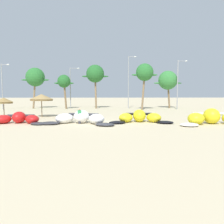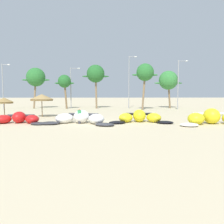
{
  "view_description": "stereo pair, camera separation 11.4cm",
  "coord_description": "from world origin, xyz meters",
  "px_view_note": "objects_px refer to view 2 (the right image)",
  "views": [
    {
      "loc": [
        0.23,
        -23.73,
        3.17
      ],
      "look_at": [
        1.03,
        2.0,
        1.0
      ],
      "focal_mm": 36.33,
      "sensor_mm": 36.0,
      "label": 1
    },
    {
      "loc": [
        0.35,
        -23.73,
        3.17
      ],
      "look_at": [
        1.03,
        2.0,
        1.0
      ],
      "focal_mm": 36.33,
      "sensor_mm": 36.0,
      "label": 2
    }
  ],
  "objects_px": {
    "beach_umbrella_near_van": "(4,101)",
    "person_by_umbrellas": "(79,116)",
    "kite_left": "(80,118)",
    "lamppost_east_center": "(129,80)",
    "palm_left": "(64,82)",
    "palm_center_left": "(145,73)",
    "kite_far_left": "(18,119)",
    "palm_leftmost": "(36,77)",
    "palm_center_right": "(168,80)",
    "beach_umbrella_middle": "(42,97)",
    "lamppost_west_center": "(72,85)",
    "lamppost_west": "(3,84)",
    "palm_left_of_gap": "(96,74)",
    "kite_center": "(214,118)",
    "kite_left_of_center": "(140,118)",
    "lamppost_east": "(179,82)"
  },
  "relations": [
    {
      "from": "kite_far_left",
      "to": "palm_center_left",
      "type": "bearing_deg",
      "value": 48.36
    },
    {
      "from": "palm_center_right",
      "to": "lamppost_west",
      "type": "bearing_deg",
      "value": -174.98
    },
    {
      "from": "kite_left",
      "to": "palm_left_of_gap",
      "type": "xyz_separation_m",
      "value": [
        0.58,
        22.89,
        6.45
      ]
    },
    {
      "from": "lamppost_west_center",
      "to": "palm_left",
      "type": "bearing_deg",
      "value": -124.65
    },
    {
      "from": "palm_left_of_gap",
      "to": "palm_center_right",
      "type": "relative_size",
      "value": 1.15
    },
    {
      "from": "kite_left",
      "to": "palm_left",
      "type": "xyz_separation_m",
      "value": [
        -5.56,
        22.03,
        4.84
      ]
    },
    {
      "from": "beach_umbrella_middle",
      "to": "palm_center_right",
      "type": "height_order",
      "value": "palm_center_right"
    },
    {
      "from": "lamppost_west_center",
      "to": "lamppost_east_center",
      "type": "bearing_deg",
      "value": -0.57
    },
    {
      "from": "kite_left_of_center",
      "to": "palm_left",
      "type": "bearing_deg",
      "value": 119.22
    },
    {
      "from": "beach_umbrella_middle",
      "to": "lamppost_west",
      "type": "distance_m",
      "value": 17.98
    },
    {
      "from": "kite_left",
      "to": "person_by_umbrellas",
      "type": "bearing_deg",
      "value": -99.13
    },
    {
      "from": "beach_umbrella_near_van",
      "to": "palm_left",
      "type": "distance_m",
      "value": 15.84
    },
    {
      "from": "kite_left_of_center",
      "to": "lamppost_west",
      "type": "relative_size",
      "value": 0.82
    },
    {
      "from": "palm_center_left",
      "to": "palm_center_right",
      "type": "distance_m",
      "value": 7.34
    },
    {
      "from": "palm_left_of_gap",
      "to": "person_by_umbrellas",
      "type": "bearing_deg",
      "value": -91.56
    },
    {
      "from": "person_by_umbrellas",
      "to": "lamppost_west_center",
      "type": "bearing_deg",
      "value": 100.26
    },
    {
      "from": "palm_left",
      "to": "lamppost_west_center",
      "type": "xyz_separation_m",
      "value": [
        1.16,
        1.68,
        -0.63
      ]
    },
    {
      "from": "kite_far_left",
      "to": "lamppost_west_center",
      "type": "relative_size",
      "value": 0.83
    },
    {
      "from": "kite_left",
      "to": "lamppost_east_center",
      "type": "height_order",
      "value": "lamppost_east_center"
    },
    {
      "from": "lamppost_east_center",
      "to": "kite_left",
      "type": "bearing_deg",
      "value": -107.72
    },
    {
      "from": "palm_center_right",
      "to": "kite_left",
      "type": "bearing_deg",
      "value": -123.72
    },
    {
      "from": "kite_left_of_center",
      "to": "palm_center_left",
      "type": "bearing_deg",
      "value": 78.66
    },
    {
      "from": "kite_left_of_center",
      "to": "person_by_umbrellas",
      "type": "distance_m",
      "value": 6.47
    },
    {
      "from": "palm_center_left",
      "to": "beach_umbrella_middle",
      "type": "bearing_deg",
      "value": -142.02
    },
    {
      "from": "person_by_umbrellas",
      "to": "palm_center_left",
      "type": "bearing_deg",
      "value": 62.36
    },
    {
      "from": "palm_leftmost",
      "to": "kite_left_of_center",
      "type": "bearing_deg",
      "value": -51.48
    },
    {
      "from": "palm_left",
      "to": "kite_far_left",
      "type": "bearing_deg",
      "value": -92.52
    },
    {
      "from": "lamppost_east",
      "to": "person_by_umbrellas",
      "type": "bearing_deg",
      "value": -129.65
    },
    {
      "from": "palm_left_of_gap",
      "to": "palm_center_right",
      "type": "distance_m",
      "value": 15.03
    },
    {
      "from": "palm_center_left",
      "to": "palm_center_right",
      "type": "relative_size",
      "value": 1.11
    },
    {
      "from": "person_by_umbrellas",
      "to": "palm_left",
      "type": "xyz_separation_m",
      "value": [
        -5.51,
        22.33,
        4.55
      ]
    },
    {
      "from": "palm_leftmost",
      "to": "kite_far_left",
      "type": "bearing_deg",
      "value": -77.65
    },
    {
      "from": "kite_center",
      "to": "beach_umbrella_near_van",
      "type": "bearing_deg",
      "value": 160.9
    },
    {
      "from": "beach_umbrella_middle",
      "to": "lamppost_west",
      "type": "xyz_separation_m",
      "value": [
        -11.12,
        13.95,
        2.25
      ]
    },
    {
      "from": "kite_left_of_center",
      "to": "palm_left",
      "type": "distance_m",
      "value": 24.81
    },
    {
      "from": "beach_umbrella_near_van",
      "to": "person_by_umbrellas",
      "type": "distance_m",
      "value": 13.63
    },
    {
      "from": "kite_left_of_center",
      "to": "beach_umbrella_near_van",
      "type": "bearing_deg",
      "value": 158.81
    },
    {
      "from": "kite_left",
      "to": "beach_umbrella_middle",
      "type": "xyz_separation_m",
      "value": [
        -5.75,
        6.51,
        2.06
      ]
    },
    {
      "from": "kite_left",
      "to": "palm_center_left",
      "type": "distance_m",
      "value": 22.14
    },
    {
      "from": "kite_left",
      "to": "palm_left",
      "type": "distance_m",
      "value": 23.23
    },
    {
      "from": "kite_center",
      "to": "palm_left",
      "type": "xyz_separation_m",
      "value": [
        -19.1,
        23.02,
        4.75
      ]
    },
    {
      "from": "kite_left_of_center",
      "to": "lamppost_west_center",
      "type": "relative_size",
      "value": 0.85
    },
    {
      "from": "palm_left",
      "to": "palm_left_of_gap",
      "type": "height_order",
      "value": "palm_left_of_gap"
    },
    {
      "from": "kite_center",
      "to": "lamppost_east_center",
      "type": "bearing_deg",
      "value": 103.73
    },
    {
      "from": "person_by_umbrellas",
      "to": "palm_leftmost",
      "type": "distance_m",
      "value": 26.77
    },
    {
      "from": "lamppost_west_center",
      "to": "lamppost_east_center",
      "type": "relative_size",
      "value": 0.78
    },
    {
      "from": "palm_left_of_gap",
      "to": "lamppost_west",
      "type": "height_order",
      "value": "palm_left_of_gap"
    },
    {
      "from": "palm_center_left",
      "to": "kite_left",
      "type": "bearing_deg",
      "value": -117.9
    },
    {
      "from": "lamppost_west_center",
      "to": "palm_center_left",
      "type": "bearing_deg",
      "value": -19.17
    },
    {
      "from": "person_by_umbrellas",
      "to": "beach_umbrella_middle",
      "type": "bearing_deg",
      "value": 129.94
    }
  ]
}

